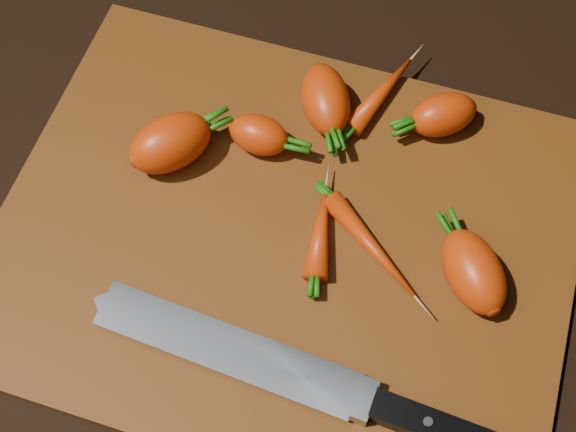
% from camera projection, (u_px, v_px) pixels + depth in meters
% --- Properties ---
extents(ground, '(2.00, 2.00, 0.01)m').
position_uv_depth(ground, '(285.00, 244.00, 0.72)').
color(ground, black).
extents(cutting_board, '(0.50, 0.40, 0.01)m').
position_uv_depth(cutting_board, '(285.00, 238.00, 0.71)').
color(cutting_board, '#552908').
rests_on(cutting_board, ground).
extents(carrot_0, '(0.09, 0.09, 0.05)m').
position_uv_depth(carrot_0, '(170.00, 143.00, 0.72)').
color(carrot_0, red).
rests_on(carrot_0, cutting_board).
extents(carrot_1, '(0.07, 0.09, 0.04)m').
position_uv_depth(carrot_1, '(325.00, 100.00, 0.74)').
color(carrot_1, red).
rests_on(carrot_1, cutting_board).
extents(carrot_2, '(0.07, 0.07, 0.04)m').
position_uv_depth(carrot_2, '(443.00, 115.00, 0.74)').
color(carrot_2, red).
rests_on(carrot_2, cutting_board).
extents(carrot_3, '(0.06, 0.04, 0.04)m').
position_uv_depth(carrot_3, '(259.00, 135.00, 0.73)').
color(carrot_3, red).
rests_on(carrot_3, cutting_board).
extents(carrot_4, '(0.08, 0.09, 0.05)m').
position_uv_depth(carrot_4, '(473.00, 271.00, 0.66)').
color(carrot_4, red).
rests_on(carrot_4, cutting_board).
extents(carrot_5, '(0.05, 0.10, 0.02)m').
position_uv_depth(carrot_5, '(381.00, 93.00, 0.76)').
color(carrot_5, red).
rests_on(carrot_5, cutting_board).
extents(carrot_6, '(0.10, 0.08, 0.02)m').
position_uv_depth(carrot_6, '(371.00, 246.00, 0.69)').
color(carrot_6, red).
rests_on(carrot_6, cutting_board).
extents(carrot_7, '(0.04, 0.09, 0.02)m').
position_uv_depth(carrot_7, '(320.00, 232.00, 0.69)').
color(carrot_7, red).
rests_on(carrot_7, cutting_board).
extents(knife, '(0.36, 0.05, 0.02)m').
position_uv_depth(knife, '(251.00, 358.00, 0.64)').
color(knife, gray).
rests_on(knife, cutting_board).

